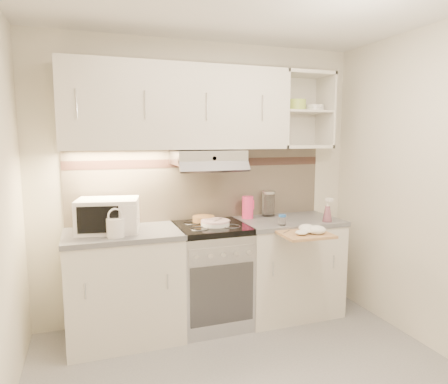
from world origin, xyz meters
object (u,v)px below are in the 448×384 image
at_px(plate_stack, 215,223).
at_px(spray_bottle, 327,212).
at_px(pink_pitcher, 248,207).
at_px(watering_can, 117,227).
at_px(microwave, 108,215).
at_px(cutting_board, 305,234).
at_px(electric_range, 212,275).
at_px(glass_jar, 269,204).

relative_size(plate_stack, spray_bottle, 1.07).
bearing_deg(spray_bottle, plate_stack, 162.81).
bearing_deg(pink_pitcher, watering_can, -146.12).
height_order(pink_pitcher, spray_bottle, spray_bottle).
bearing_deg(microwave, spray_bottle, 3.06).
height_order(pink_pitcher, cutting_board, pink_pitcher).
height_order(electric_range, watering_can, watering_can).
xyz_separation_m(electric_range, plate_stack, (0.02, -0.04, 0.47)).
relative_size(electric_range, cutting_board, 2.27).
bearing_deg(pink_pitcher, spray_bottle, -12.28).
bearing_deg(watering_can, electric_range, -3.85).
bearing_deg(electric_range, plate_stack, -56.63).
height_order(plate_stack, cutting_board, plate_stack).
xyz_separation_m(watering_can, glass_jar, (1.45, 0.37, 0.04)).
relative_size(electric_range, plate_stack, 3.66).
bearing_deg(glass_jar, spray_bottle, -47.70).
bearing_deg(plate_stack, watering_can, -171.00).
distance_m(electric_range, cutting_board, 0.90).
distance_m(plate_stack, spray_bottle, 1.02).
relative_size(pink_pitcher, glass_jar, 0.88).
relative_size(watering_can, pink_pitcher, 1.25).
xyz_separation_m(plate_stack, spray_bottle, (1.00, -0.18, 0.07)).
bearing_deg(microwave, glass_jar, 17.12).
distance_m(electric_range, glass_jar, 0.88).
xyz_separation_m(plate_stack, pink_pitcher, (0.38, 0.19, 0.08)).
bearing_deg(watering_can, microwave, 87.78).
height_order(electric_range, glass_jar, glass_jar).
xyz_separation_m(microwave, spray_bottle, (1.88, -0.25, -0.04)).
xyz_separation_m(plate_stack, cutting_board, (0.63, -0.42, -0.05)).
height_order(microwave, cutting_board, microwave).
bearing_deg(electric_range, cutting_board, -35.32).
bearing_deg(plate_stack, glass_jar, 21.00).
xyz_separation_m(watering_can, cutting_board, (1.46, -0.29, -0.11)).
height_order(electric_range, spray_bottle, spray_bottle).
xyz_separation_m(electric_range, watering_can, (-0.81, -0.17, 0.53)).
distance_m(watering_can, spray_bottle, 1.83).
height_order(microwave, watering_can, microwave).
xyz_separation_m(microwave, cutting_board, (1.50, -0.49, -0.16)).
bearing_deg(pink_pitcher, electric_range, -140.19).
height_order(spray_bottle, cutting_board, spray_bottle).
bearing_deg(spray_bottle, electric_range, 161.07).
xyz_separation_m(electric_range, cutting_board, (0.65, -0.46, 0.42)).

